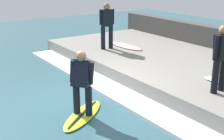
% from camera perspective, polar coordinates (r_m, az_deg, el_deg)
% --- Properties ---
extents(ground_plane, '(28.00, 28.00, 0.00)m').
position_cam_1_polar(ground_plane, '(8.25, -3.57, -5.39)').
color(ground_plane, '#335B66').
extents(concrete_ledge, '(4.40, 10.85, 0.47)m').
position_cam_1_polar(concrete_ledge, '(10.16, 12.58, 0.15)').
color(concrete_ledge, gray).
rests_on(concrete_ledge, ground_plane).
extents(wave_foam_crest, '(0.79, 10.30, 0.10)m').
position_cam_1_polar(wave_foam_crest, '(8.59, 0.49, -4.01)').
color(wave_foam_crest, silver).
rests_on(wave_foam_crest, ground_plane).
extents(surfboard_riding, '(1.70, 1.44, 0.07)m').
position_cam_1_polar(surfboard_riding, '(7.38, -5.31, -8.14)').
color(surfboard_riding, '#BFE02D').
rests_on(surfboard_riding, ground_plane).
extents(surfer_riding, '(0.57, 0.57, 1.51)m').
position_cam_1_polar(surfer_riding, '(7.04, -5.51, -1.78)').
color(surfer_riding, black).
rests_on(surfer_riding, surfboard_riding).
extents(surfer_waiting_near, '(0.55, 0.28, 1.61)m').
position_cam_1_polar(surfer_waiting_near, '(7.64, 19.34, 2.56)').
color(surfer_waiting_near, black).
rests_on(surfer_waiting_near, concrete_ledge).
extents(surfer_waiting_far, '(0.55, 0.33, 1.66)m').
position_cam_1_polar(surfer_waiting_far, '(11.34, -0.95, 8.49)').
color(surfer_waiting_far, black).
rests_on(surfer_waiting_far, concrete_ledge).
extents(surfboard_waiting_far, '(0.64, 1.70, 0.06)m').
position_cam_1_polar(surfboard_waiting_far, '(11.83, 2.64, 4.42)').
color(surfboard_waiting_far, beige).
rests_on(surfboard_waiting_far, concrete_ledge).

